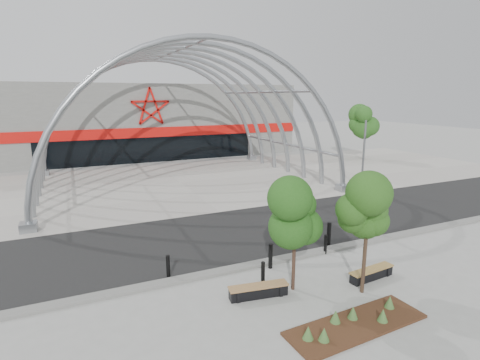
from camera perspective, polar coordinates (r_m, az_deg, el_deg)
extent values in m
plane|color=gray|center=(16.41, 5.91, -11.74)|extent=(140.00, 140.00, 0.00)
cube|color=black|center=(19.27, 0.62, -7.84)|extent=(140.00, 7.00, 0.02)
cube|color=#AAA49B|center=(30.12, -9.09, -0.40)|extent=(60.00, 17.00, 0.04)
cube|color=slate|center=(16.19, 6.37, -11.87)|extent=(60.00, 0.50, 0.12)
cube|color=slate|center=(47.05, -15.22, 8.91)|extent=(34.00, 15.00, 8.00)
cube|color=black|center=(40.01, -13.22, 4.53)|extent=(22.00, 0.25, 2.60)
cube|color=red|center=(39.80, -13.35, 7.09)|extent=(34.00, 0.30, 1.00)
torus|color=#94989D|center=(23.21, -4.10, -4.28)|extent=(20.36, 0.36, 20.36)
torus|color=#94989D|center=(25.48, -6.06, -2.77)|extent=(20.36, 0.36, 20.36)
torus|color=#94989D|center=(27.78, -7.70, -1.51)|extent=(20.36, 0.36, 20.36)
torus|color=#94989D|center=(30.12, -9.08, -0.43)|extent=(20.36, 0.36, 20.36)
torus|color=#94989D|center=(32.49, -10.27, 0.48)|extent=(20.36, 0.36, 20.36)
torus|color=#94989D|center=(34.87, -11.29, 1.27)|extent=(20.36, 0.36, 20.36)
torus|color=#94989D|center=(37.27, -12.18, 1.96)|extent=(20.36, 0.36, 20.36)
cylinder|color=#94989D|center=(33.47, 6.96, 5.45)|extent=(0.20, 15.00, 0.20)
cylinder|color=#94989D|center=(31.93, 3.10, 13.24)|extent=(0.20, 15.00, 0.20)
cylinder|color=#94989D|center=(29.53, -9.80, 18.82)|extent=(0.20, 15.00, 0.20)
cylinder|color=#94989D|center=(28.34, -23.84, 12.27)|extent=(0.20, 15.00, 0.20)
cylinder|color=#94989D|center=(28.72, -28.19, 2.83)|extent=(0.20, 15.00, 0.20)
cube|color=#94989D|center=(21.96, -29.53, -6.28)|extent=(0.80, 0.80, 0.50)
cube|color=#94989D|center=(36.50, -27.69, 0.96)|extent=(0.80, 0.80, 0.50)
cube|color=#94989D|center=(28.08, 15.39, -1.18)|extent=(0.80, 0.80, 0.50)
cube|color=#94989D|center=(40.48, 1.77, 3.45)|extent=(0.80, 0.80, 0.50)
cube|color=black|center=(12.57, 17.33, -20.30)|extent=(4.62, 1.62, 0.09)
cone|color=#456D32|center=(11.52, 12.68, -21.93)|extent=(0.32, 0.32, 0.39)
cone|color=#456D32|center=(12.65, 16.83, -18.74)|extent=(0.32, 0.32, 0.39)
cone|color=#456D32|center=(12.80, 20.94, -18.67)|extent=(0.32, 0.32, 0.39)
cone|color=#456D32|center=(12.34, 14.35, -19.46)|extent=(0.32, 0.32, 0.39)
cone|color=#456D32|center=(13.57, 21.84, -16.84)|extent=(0.32, 0.32, 0.39)
cone|color=#456D32|center=(11.50, 10.34, -21.89)|extent=(0.32, 0.32, 0.39)
cylinder|color=slate|center=(28.19, 18.30, 3.46)|extent=(0.14, 0.14, 5.10)
imported|color=black|center=(28.04, 18.46, 5.72)|extent=(0.34, 0.71, 0.14)
cylinder|color=black|center=(13.65, 8.18, -12.41)|extent=(0.13, 0.13, 2.02)
ellipsoid|color=#133E0D|center=(12.98, 8.44, -5.03)|extent=(1.73, 1.73, 2.21)
cylinder|color=#2F2117|center=(14.01, 18.34, -12.33)|extent=(0.13, 0.13, 1.99)
ellipsoid|color=#204310|center=(13.37, 18.88, -5.26)|extent=(1.65, 1.65, 2.17)
cube|color=black|center=(13.45, 2.82, -16.70)|extent=(2.07, 0.69, 0.35)
cube|color=black|center=(13.24, -0.45, -17.04)|extent=(0.19, 0.46, 0.41)
cube|color=black|center=(13.67, 5.98, -16.09)|extent=(0.19, 0.46, 0.41)
cube|color=#8F623C|center=(13.34, 2.83, -15.82)|extent=(2.13, 0.77, 0.06)
cube|color=black|center=(15.41, 19.38, -13.45)|extent=(1.95, 0.54, 0.33)
cube|color=black|center=(14.90, 17.50, -14.12)|extent=(0.15, 0.43, 0.39)
cube|color=black|center=(15.92, 21.14, -12.63)|extent=(0.15, 0.43, 0.39)
cube|color=olive|center=(15.32, 19.44, -12.71)|extent=(2.01, 0.62, 0.06)
cylinder|color=black|center=(14.80, -10.90, -12.83)|extent=(0.14, 0.14, 0.90)
cylinder|color=black|center=(14.09, 3.52, -14.01)|extent=(0.14, 0.14, 0.89)
cylinder|color=black|center=(15.31, 4.68, -11.48)|extent=(0.16, 0.16, 1.02)
cylinder|color=black|center=(16.99, 12.89, -9.53)|extent=(0.14, 0.14, 0.87)
cylinder|color=black|center=(17.77, 13.38, -8.08)|extent=(0.18, 0.18, 1.14)
cylinder|color=black|center=(42.42, 18.39, 4.95)|extent=(0.20, 0.20, 3.03)
ellipsoid|color=#1D4C16|center=(42.17, 18.65, 8.66)|extent=(2.70, 2.70, 3.30)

